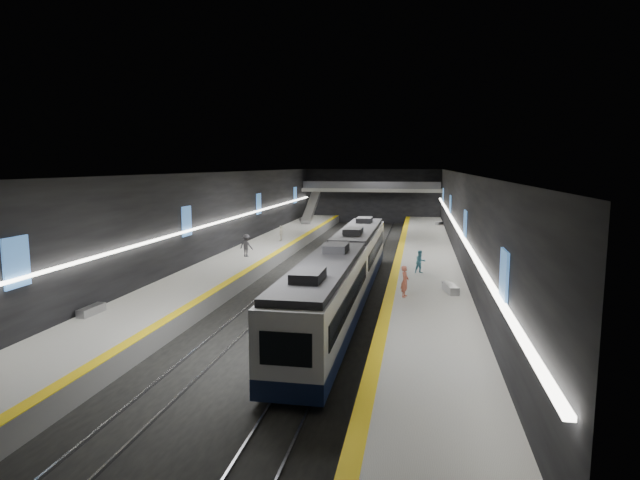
% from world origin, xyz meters
% --- Properties ---
extents(ground, '(70.00, 70.00, 0.00)m').
position_xyz_m(ground, '(0.00, 0.00, 0.00)').
color(ground, black).
rests_on(ground, ground).
extents(ceiling, '(20.00, 70.00, 0.04)m').
position_xyz_m(ceiling, '(0.00, 0.00, 8.00)').
color(ceiling, beige).
rests_on(ceiling, wall_left).
extents(wall_left, '(0.04, 70.00, 8.00)m').
position_xyz_m(wall_left, '(-10.00, 0.00, 4.00)').
color(wall_left, black).
rests_on(wall_left, ground).
extents(wall_right, '(0.04, 70.00, 8.00)m').
position_xyz_m(wall_right, '(10.00, 0.00, 4.00)').
color(wall_right, black).
rests_on(wall_right, ground).
extents(wall_back, '(20.00, 0.04, 8.00)m').
position_xyz_m(wall_back, '(0.00, 35.00, 4.00)').
color(wall_back, black).
rests_on(wall_back, ground).
extents(wall_front, '(20.00, 0.04, 8.00)m').
position_xyz_m(wall_front, '(0.00, -35.00, 4.00)').
color(wall_front, black).
rests_on(wall_front, ground).
extents(platform_left, '(5.00, 70.00, 1.00)m').
position_xyz_m(platform_left, '(-7.50, 0.00, 0.50)').
color(platform_left, slate).
rests_on(platform_left, ground).
extents(tile_surface_left, '(5.00, 70.00, 0.02)m').
position_xyz_m(tile_surface_left, '(-7.50, 0.00, 1.01)').
color(tile_surface_left, '#AEAEA8').
rests_on(tile_surface_left, platform_left).
extents(tactile_strip_left, '(0.60, 70.00, 0.02)m').
position_xyz_m(tactile_strip_left, '(-5.30, 0.00, 1.02)').
color(tactile_strip_left, yellow).
rests_on(tactile_strip_left, platform_left).
extents(platform_right, '(5.00, 70.00, 1.00)m').
position_xyz_m(platform_right, '(7.50, 0.00, 0.50)').
color(platform_right, slate).
rests_on(platform_right, ground).
extents(tile_surface_right, '(5.00, 70.00, 0.02)m').
position_xyz_m(tile_surface_right, '(7.50, 0.00, 1.01)').
color(tile_surface_right, '#AEAEA8').
rests_on(tile_surface_right, platform_right).
extents(tactile_strip_right, '(0.60, 70.00, 0.02)m').
position_xyz_m(tactile_strip_right, '(5.30, 0.00, 1.02)').
color(tactile_strip_right, yellow).
rests_on(tactile_strip_right, platform_right).
extents(rails, '(6.52, 70.00, 0.12)m').
position_xyz_m(rails, '(-0.00, 0.00, 0.06)').
color(rails, gray).
rests_on(rails, ground).
extents(train, '(2.69, 30.04, 3.60)m').
position_xyz_m(train, '(2.50, -12.53, 2.20)').
color(train, '#0F1938').
rests_on(train, ground).
extents(ad_posters, '(19.94, 53.50, 2.20)m').
position_xyz_m(ad_posters, '(-0.00, 1.00, 4.50)').
color(ad_posters, '#3C70B6').
rests_on(ad_posters, wall_left).
extents(cove_light_left, '(0.25, 68.60, 0.12)m').
position_xyz_m(cove_light_left, '(-9.80, 0.00, 3.80)').
color(cove_light_left, white).
rests_on(cove_light_left, wall_left).
extents(cove_light_right, '(0.25, 68.60, 0.12)m').
position_xyz_m(cove_light_right, '(9.80, 0.00, 3.80)').
color(cove_light_right, white).
rests_on(cove_light_right, wall_right).
extents(mezzanine_bridge, '(20.00, 3.00, 1.50)m').
position_xyz_m(mezzanine_bridge, '(0.00, 32.93, 5.04)').
color(mezzanine_bridge, gray).
rests_on(mezzanine_bridge, wall_left).
extents(escalator, '(1.20, 7.50, 3.92)m').
position_xyz_m(escalator, '(-7.50, 26.00, 2.90)').
color(escalator, '#99999E').
rests_on(escalator, platform_left).
extents(bench_left_near, '(0.58, 1.81, 0.44)m').
position_xyz_m(bench_left_near, '(-9.50, -20.65, 1.22)').
color(bench_left_near, '#99999E').
rests_on(bench_left_near, platform_left).
extents(bench_left_far, '(1.17, 2.00, 0.47)m').
position_xyz_m(bench_left_far, '(-8.54, 25.27, 1.24)').
color(bench_left_far, '#99999E').
rests_on(bench_left_far, platform_left).
extents(bench_right_near, '(0.97, 2.06, 0.49)m').
position_xyz_m(bench_right_near, '(8.84, -12.35, 1.24)').
color(bench_right_near, '#99999E').
rests_on(bench_right_near, platform_right).
extents(bench_right_far, '(1.13, 1.71, 0.41)m').
position_xyz_m(bench_right_far, '(9.50, 25.04, 1.20)').
color(bench_right_far, '#99999E').
rests_on(bench_right_far, platform_right).
extents(passenger_right_a, '(0.55, 0.73, 1.82)m').
position_xyz_m(passenger_right_a, '(6.17, -14.00, 1.91)').
color(passenger_right_a, '#CB644C').
rests_on(passenger_right_a, platform_right).
extents(passenger_right_b, '(0.99, 0.92, 1.63)m').
position_xyz_m(passenger_right_b, '(7.05, -6.90, 1.81)').
color(passenger_right_b, '#539CB4').
rests_on(passenger_right_b, platform_right).
extents(passenger_left_a, '(0.41, 0.92, 1.55)m').
position_xyz_m(passenger_left_a, '(-6.71, 6.95, 1.77)').
color(passenger_left_a, silver).
rests_on(passenger_left_a, platform_left).
extents(passenger_left_b, '(1.36, 1.02, 1.88)m').
position_xyz_m(passenger_left_b, '(-7.18, -2.58, 1.94)').
color(passenger_left_b, '#39383F').
rests_on(passenger_left_b, platform_left).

